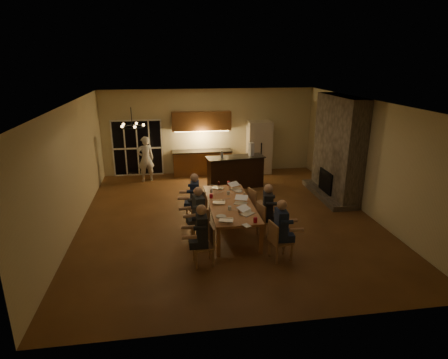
% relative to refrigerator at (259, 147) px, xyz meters
% --- Properties ---
extents(floor, '(9.00, 9.00, 0.00)m').
position_rel_refrigerator_xyz_m(floor, '(-1.90, -4.15, -1.00)').
color(floor, brown).
rests_on(floor, ground).
extents(back_wall, '(8.00, 0.04, 3.20)m').
position_rel_refrigerator_xyz_m(back_wall, '(-1.90, 0.37, 0.60)').
color(back_wall, beige).
rests_on(back_wall, ground).
extents(left_wall, '(0.04, 9.00, 3.20)m').
position_rel_refrigerator_xyz_m(left_wall, '(-5.92, -4.15, 0.60)').
color(left_wall, beige).
rests_on(left_wall, ground).
extents(right_wall, '(0.04, 9.00, 3.20)m').
position_rel_refrigerator_xyz_m(right_wall, '(2.12, -4.15, 0.60)').
color(right_wall, beige).
rests_on(right_wall, ground).
extents(ceiling, '(8.00, 9.00, 0.04)m').
position_rel_refrigerator_xyz_m(ceiling, '(-1.90, -4.15, 2.22)').
color(ceiling, white).
rests_on(ceiling, back_wall).
extents(french_doors, '(1.86, 0.08, 2.10)m').
position_rel_refrigerator_xyz_m(french_doors, '(-4.60, 0.32, 0.05)').
color(french_doors, black).
rests_on(french_doors, ground).
extents(fireplace, '(0.58, 2.50, 3.20)m').
position_rel_refrigerator_xyz_m(fireplace, '(1.80, -2.95, 0.60)').
color(fireplace, '#63594E').
rests_on(fireplace, ground).
extents(kitchenette, '(2.24, 0.68, 2.40)m').
position_rel_refrigerator_xyz_m(kitchenette, '(-2.20, 0.05, 0.20)').
color(kitchenette, brown).
rests_on(kitchenette, ground).
extents(refrigerator, '(0.90, 0.68, 2.00)m').
position_rel_refrigerator_xyz_m(refrigerator, '(0.00, 0.00, 0.00)').
color(refrigerator, beige).
rests_on(refrigerator, ground).
extents(dining_table, '(1.10, 2.81, 0.75)m').
position_rel_refrigerator_xyz_m(dining_table, '(-1.95, -4.92, -0.62)').
color(dining_table, '#BA784A').
rests_on(dining_table, ground).
extents(bar_island, '(2.03, 0.91, 1.08)m').
position_rel_refrigerator_xyz_m(bar_island, '(-1.21, -1.59, -0.46)').
color(bar_island, black).
rests_on(bar_island, ground).
extents(chair_left_near, '(0.48, 0.48, 0.89)m').
position_rel_refrigerator_xyz_m(chair_left_near, '(-2.81, -6.53, -0.55)').
color(chair_left_near, '#A17250').
rests_on(chair_left_near, ground).
extents(chair_left_mid, '(0.51, 0.51, 0.89)m').
position_rel_refrigerator_xyz_m(chair_left_mid, '(-2.76, -5.39, -0.55)').
color(chair_left_mid, '#A17250').
rests_on(chair_left_mid, ground).
extents(chair_left_far, '(0.56, 0.56, 0.89)m').
position_rel_refrigerator_xyz_m(chair_left_far, '(-2.81, -4.32, -0.55)').
color(chair_left_far, '#A17250').
rests_on(chair_left_far, ground).
extents(chair_right_near, '(0.52, 0.52, 0.89)m').
position_rel_refrigerator_xyz_m(chair_right_near, '(-1.09, -6.57, -0.55)').
color(chair_right_near, '#A17250').
rests_on(chair_right_near, ground).
extents(chair_right_mid, '(0.55, 0.55, 0.89)m').
position_rel_refrigerator_xyz_m(chair_right_mid, '(-1.10, -5.44, -0.55)').
color(chair_right_mid, '#A17250').
rests_on(chair_right_mid, ground).
extents(chair_right_far, '(0.55, 0.55, 0.89)m').
position_rel_refrigerator_xyz_m(chair_right_far, '(-1.07, -4.35, -0.55)').
color(chair_right_far, '#A17250').
rests_on(chair_right_far, ground).
extents(person_left_near, '(0.60, 0.60, 1.38)m').
position_rel_refrigerator_xyz_m(person_left_near, '(-2.83, -6.53, -0.31)').
color(person_left_near, '#22252C').
rests_on(person_left_near, ground).
extents(person_right_near, '(0.63, 0.63, 1.38)m').
position_rel_refrigerator_xyz_m(person_right_near, '(-1.09, -6.52, -0.31)').
color(person_right_near, navy).
rests_on(person_right_near, ground).
extents(person_left_mid, '(0.69, 0.69, 1.38)m').
position_rel_refrigerator_xyz_m(person_left_mid, '(-2.80, -5.39, -0.31)').
color(person_left_mid, '#31353A').
rests_on(person_left_mid, ground).
extents(person_right_mid, '(0.70, 0.70, 1.38)m').
position_rel_refrigerator_xyz_m(person_right_mid, '(-1.10, -5.44, -0.31)').
color(person_right_mid, '#22252C').
rests_on(person_right_mid, ground).
extents(person_left_far, '(0.67, 0.67, 1.38)m').
position_rel_refrigerator_xyz_m(person_left_far, '(-2.81, -4.31, -0.31)').
color(person_left_far, navy).
rests_on(person_left_far, ground).
extents(standing_person, '(0.69, 0.56, 1.65)m').
position_rel_refrigerator_xyz_m(standing_person, '(-4.28, -0.44, -0.18)').
color(standing_person, silver).
rests_on(standing_person, ground).
extents(chandelier, '(0.55, 0.55, 0.03)m').
position_rel_refrigerator_xyz_m(chandelier, '(-4.26, -4.86, 1.75)').
color(chandelier, black).
rests_on(chandelier, ceiling).
extents(laptop_a, '(0.39, 0.36, 0.23)m').
position_rel_refrigerator_xyz_m(laptop_a, '(-2.23, -6.00, -0.14)').
color(laptop_a, silver).
rests_on(laptop_a, dining_table).
extents(laptop_b, '(0.42, 0.42, 0.23)m').
position_rel_refrigerator_xyz_m(laptop_b, '(-1.68, -5.71, -0.14)').
color(laptop_b, silver).
rests_on(laptop_b, dining_table).
extents(laptop_c, '(0.38, 0.35, 0.23)m').
position_rel_refrigerator_xyz_m(laptop_c, '(-2.24, -4.90, -0.14)').
color(laptop_c, silver).
rests_on(laptop_c, dining_table).
extents(laptop_d, '(0.40, 0.38, 0.23)m').
position_rel_refrigerator_xyz_m(laptop_d, '(-1.70, -5.02, -0.14)').
color(laptop_d, silver).
rests_on(laptop_d, dining_table).
extents(laptop_e, '(0.42, 0.40, 0.23)m').
position_rel_refrigerator_xyz_m(laptop_e, '(-2.11, -3.76, -0.14)').
color(laptop_e, silver).
rests_on(laptop_e, dining_table).
extents(laptop_f, '(0.41, 0.39, 0.23)m').
position_rel_refrigerator_xyz_m(laptop_f, '(-1.62, -3.93, -0.14)').
color(laptop_f, silver).
rests_on(laptop_f, dining_table).
extents(mug_front, '(0.08, 0.08, 0.10)m').
position_rel_refrigerator_xyz_m(mug_front, '(-2.05, -5.40, -0.20)').
color(mug_front, silver).
rests_on(mug_front, dining_table).
extents(mug_mid, '(0.09, 0.09, 0.10)m').
position_rel_refrigerator_xyz_m(mug_mid, '(-1.91, -4.34, -0.20)').
color(mug_mid, silver).
rests_on(mug_mid, dining_table).
extents(mug_back, '(0.08, 0.08, 0.10)m').
position_rel_refrigerator_xyz_m(mug_back, '(-2.34, -4.14, -0.20)').
color(mug_back, silver).
rests_on(mug_back, dining_table).
extents(redcup_near, '(0.09, 0.09, 0.12)m').
position_rel_refrigerator_xyz_m(redcup_near, '(-1.59, -6.20, -0.19)').
color(redcup_near, '#B50C1D').
rests_on(redcup_near, dining_table).
extents(redcup_mid, '(0.09, 0.09, 0.12)m').
position_rel_refrigerator_xyz_m(redcup_mid, '(-2.40, -4.51, -0.19)').
color(redcup_mid, '#B50C1D').
rests_on(redcup_mid, dining_table).
extents(redcup_far, '(0.08, 0.08, 0.12)m').
position_rel_refrigerator_xyz_m(redcup_far, '(-1.77, -3.55, -0.19)').
color(redcup_far, '#B50C1D').
rests_on(redcup_far, dining_table).
extents(can_silver, '(0.06, 0.06, 0.12)m').
position_rel_refrigerator_xyz_m(can_silver, '(-1.85, -5.58, -0.19)').
color(can_silver, '#B2B2B7').
rests_on(can_silver, dining_table).
extents(can_cola, '(0.06, 0.06, 0.12)m').
position_rel_refrigerator_xyz_m(can_cola, '(-2.05, -3.55, -0.19)').
color(can_cola, '#3F0F0C').
rests_on(can_cola, dining_table).
extents(can_right, '(0.06, 0.06, 0.12)m').
position_rel_refrigerator_xyz_m(can_right, '(-1.53, -4.60, -0.19)').
color(can_right, '#B2B2B7').
rests_on(can_right, dining_table).
extents(plate_near, '(0.25, 0.25, 0.02)m').
position_rel_refrigerator_xyz_m(plate_near, '(-1.65, -5.50, -0.24)').
color(plate_near, silver).
rests_on(plate_near, dining_table).
extents(plate_left, '(0.24, 0.24, 0.02)m').
position_rel_refrigerator_xyz_m(plate_left, '(-2.31, -5.77, -0.24)').
color(plate_left, silver).
rests_on(plate_left, dining_table).
extents(plate_far, '(0.23, 0.23, 0.02)m').
position_rel_refrigerator_xyz_m(plate_far, '(-1.59, -4.12, -0.24)').
color(plate_far, silver).
rests_on(plate_far, dining_table).
extents(notepad, '(0.21, 0.24, 0.01)m').
position_rel_refrigerator_xyz_m(notepad, '(-1.83, -6.34, -0.24)').
color(notepad, white).
rests_on(notepad, dining_table).
extents(bar_bottle, '(0.08, 0.08, 0.24)m').
position_rel_refrigerator_xyz_m(bar_bottle, '(-1.69, -1.64, 0.20)').
color(bar_bottle, '#99999E').
rests_on(bar_bottle, bar_island).
extents(bar_blender, '(0.19, 0.19, 0.46)m').
position_rel_refrigerator_xyz_m(bar_blender, '(-0.66, -1.54, 0.31)').
color(bar_blender, silver).
rests_on(bar_blender, bar_island).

